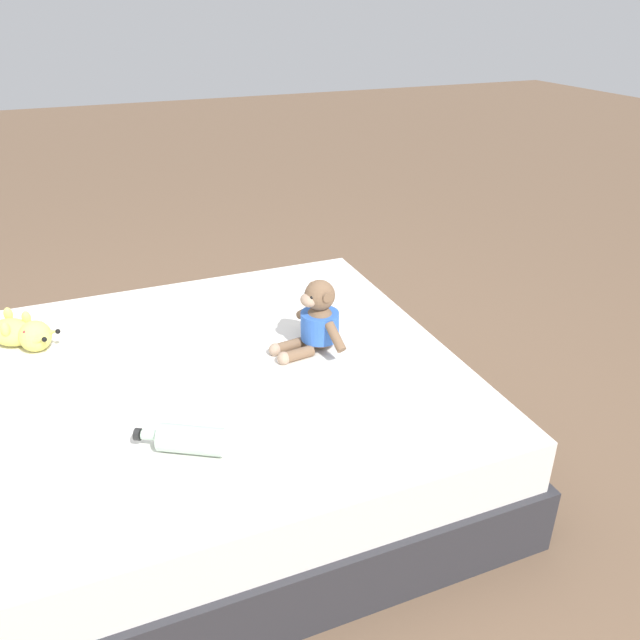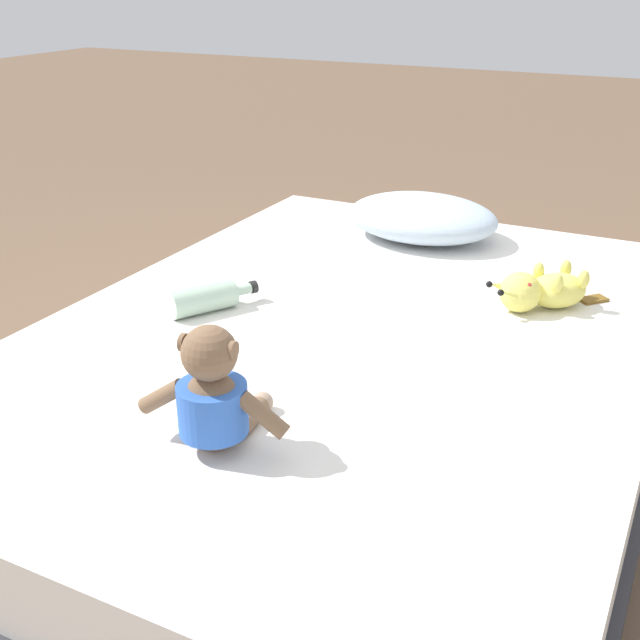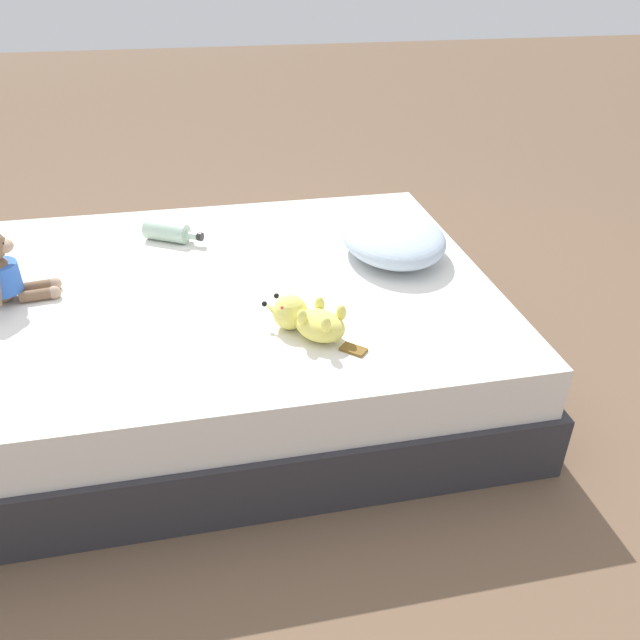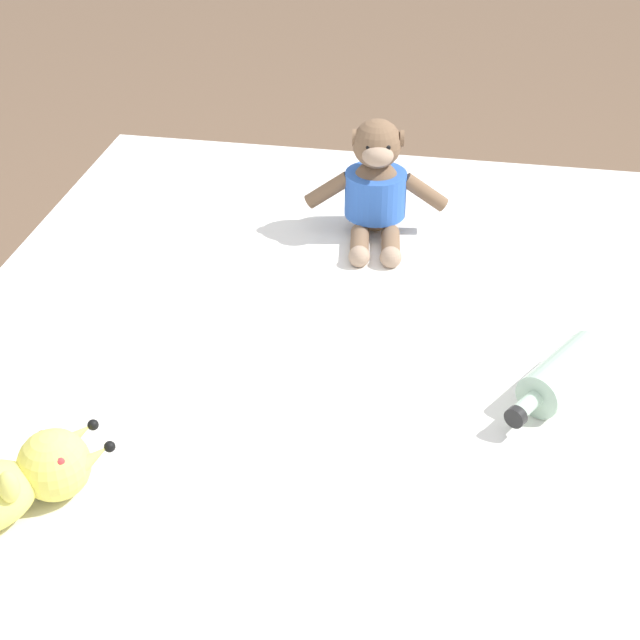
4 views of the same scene
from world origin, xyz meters
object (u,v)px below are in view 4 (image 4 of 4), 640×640
plush_monkey (377,188)px  plush_yellow_creature (12,483)px  glass_bottle (561,376)px  bed (324,490)px

plush_monkey → plush_yellow_creature: size_ratio=1.06×
glass_bottle → plush_monkey: bearing=-53.7°
plush_monkey → plush_yellow_creature: (0.37, 0.87, -0.05)m
glass_bottle → plush_yellow_creature: bearing=28.4°
bed → glass_bottle: glass_bottle is taller
plush_yellow_creature → glass_bottle: bearing=-151.6°
bed → glass_bottle: (-0.36, -0.08, 0.22)m
glass_bottle → bed: bearing=13.1°
bed → plush_monkey: (-0.00, -0.56, 0.28)m
bed → plush_monkey: size_ratio=6.83×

